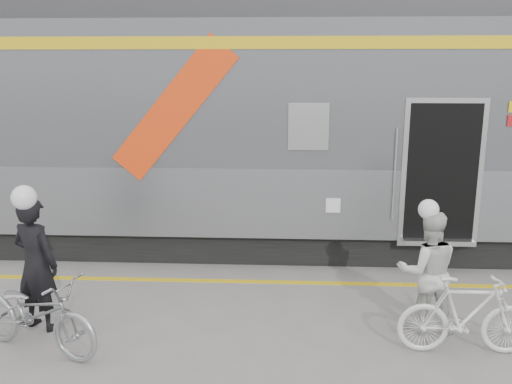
# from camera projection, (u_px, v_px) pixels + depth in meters

# --- Properties ---
(ground) EXTENTS (90.00, 90.00, 0.00)m
(ground) POSITION_uv_depth(u_px,v_px,m) (250.00, 358.00, 5.93)
(ground) COLOR slate
(ground) RESTS_ON ground
(train) EXTENTS (24.00, 3.17, 4.10)m
(train) POSITION_uv_depth(u_px,v_px,m) (294.00, 128.00, 9.52)
(train) COLOR black
(train) RESTS_ON ground
(safety_strip) EXTENTS (24.00, 0.12, 0.01)m
(safety_strip) POSITION_uv_depth(u_px,v_px,m) (259.00, 282.00, 8.02)
(safety_strip) COLOR gold
(safety_strip) RESTS_ON ground
(man) EXTENTS (0.70, 0.58, 1.64)m
(man) POSITION_uv_depth(u_px,v_px,m) (36.00, 264.00, 6.46)
(man) COLOR black
(man) RESTS_ON ground
(bicycle_left) EXTENTS (1.82, 1.16, 0.90)m
(bicycle_left) POSITION_uv_depth(u_px,v_px,m) (34.00, 313.00, 6.00)
(bicycle_left) COLOR #999DA0
(bicycle_left) RESTS_ON ground
(woman) EXTENTS (0.72, 0.56, 1.49)m
(woman) POSITION_uv_depth(u_px,v_px,m) (427.00, 271.00, 6.43)
(woman) COLOR silver
(woman) RESTS_ON ground
(bicycle_right) EXTENTS (1.50, 0.42, 0.90)m
(bicycle_right) POSITION_uv_depth(u_px,v_px,m) (466.00, 315.00, 5.95)
(bicycle_right) COLOR silver
(bicycle_right) RESTS_ON ground
(helmet_man) EXTENTS (0.28, 0.28, 0.28)m
(helmet_man) POSITION_uv_depth(u_px,v_px,m) (28.00, 185.00, 6.24)
(helmet_man) COLOR white
(helmet_man) RESTS_ON man
(helmet_woman) EXTENTS (0.24, 0.24, 0.24)m
(helmet_woman) POSITION_uv_depth(u_px,v_px,m) (433.00, 201.00, 6.24)
(helmet_woman) COLOR white
(helmet_woman) RESTS_ON woman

